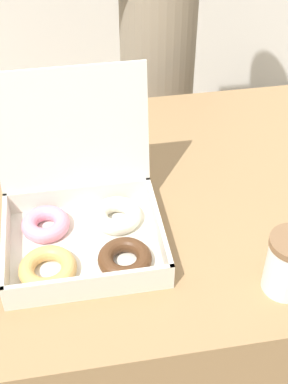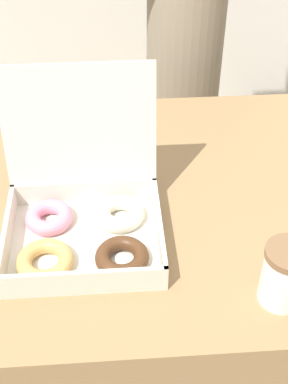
{
  "view_description": "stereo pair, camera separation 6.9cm",
  "coord_description": "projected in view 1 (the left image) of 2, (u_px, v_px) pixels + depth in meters",
  "views": [
    {
      "loc": [
        -0.2,
        -0.81,
        1.47
      ],
      "look_at": [
        -0.09,
        -0.14,
        0.87
      ],
      "focal_mm": 50.0,
      "sensor_mm": 36.0,
      "label": 1
    },
    {
      "loc": [
        -0.14,
        -0.82,
        1.47
      ],
      "look_at": [
        -0.09,
        -0.14,
        0.87
      ],
      "focal_mm": 50.0,
      "sensor_mm": 36.0,
      "label": 2
    }
  ],
  "objects": [
    {
      "name": "table",
      "position": [
        168.0,
        302.0,
        1.35
      ],
      "size": [
        1.16,
        0.75,
        0.74
      ],
      "color": "#99754C",
      "rests_on": "ground_plane"
    },
    {
      "name": "donut_box",
      "position": [
        82.0,
        222.0,
        0.98
      ],
      "size": [
        0.29,
        0.28,
        0.29
      ],
      "color": "silver",
      "rests_on": "table"
    },
    {
      "name": "ground_plane",
      "position": [
        165.0,
        379.0,
        1.6
      ],
      "size": [
        14.0,
        14.0,
        0.0
      ],
      "primitive_type": "plane",
      "color": "gray"
    }
  ]
}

